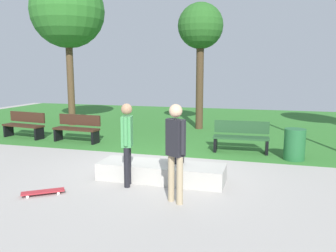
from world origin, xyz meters
TOP-DOWN VIEW (x-y plane):
  - ground_plane at (0.00, 0.00)m, footprint 28.00×28.00m
  - grass_lawn at (0.00, 7.67)m, footprint 26.60×12.65m
  - concrete_ledge at (0.39, -0.77)m, footprint 2.78×0.85m
  - backpack_on_ledge at (0.71, -0.64)m, footprint 0.29×0.22m
  - skater_performing_trick at (1.02, -1.94)m, footprint 0.38×0.33m
  - skater_watching at (-0.18, -1.30)m, footprint 0.27×0.42m
  - skateboard_by_ledge at (-1.55, -2.28)m, footprint 0.76×0.63m
  - park_bench_center_lawn at (1.87, 2.40)m, footprint 1.62×0.53m
  - park_bench_near_path at (-3.54, 2.41)m, footprint 1.63×0.59m
  - park_bench_near_lamppost at (-5.74, 2.53)m, footprint 1.65×0.69m
  - tree_young_birch at (-5.65, 5.54)m, footprint 3.09×3.09m
  - tree_slender_maple at (-0.09, 6.13)m, footprint 1.80×1.80m
  - trash_bin at (3.33, 1.89)m, footprint 0.56×0.56m

SIDE VIEW (x-z plane):
  - ground_plane at x=0.00m, z-range 0.00..0.00m
  - grass_lawn at x=0.00m, z-range 0.00..0.01m
  - skateboard_by_ledge at x=-1.55m, z-range 0.02..0.10m
  - concrete_ledge at x=0.39m, z-range 0.00..0.38m
  - trash_bin at x=3.33m, z-range 0.00..0.85m
  - park_bench_center_lawn at x=1.87m, z-range 0.03..0.94m
  - park_bench_near_path at x=-3.54m, z-range 0.03..0.94m
  - park_bench_near_lamppost at x=-5.74m, z-range 0.03..0.94m
  - backpack_on_ledge at x=0.71m, z-range 0.38..0.70m
  - skater_watching at x=-0.18m, z-range 0.15..1.88m
  - skater_performing_trick at x=1.02m, z-range 0.17..1.98m
  - tree_slender_maple at x=-0.09m, z-range 1.49..6.52m
  - tree_young_birch at x=-5.65m, z-range 1.63..8.04m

